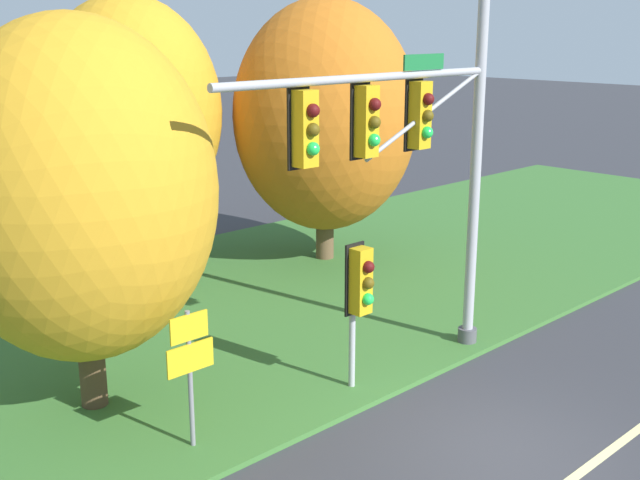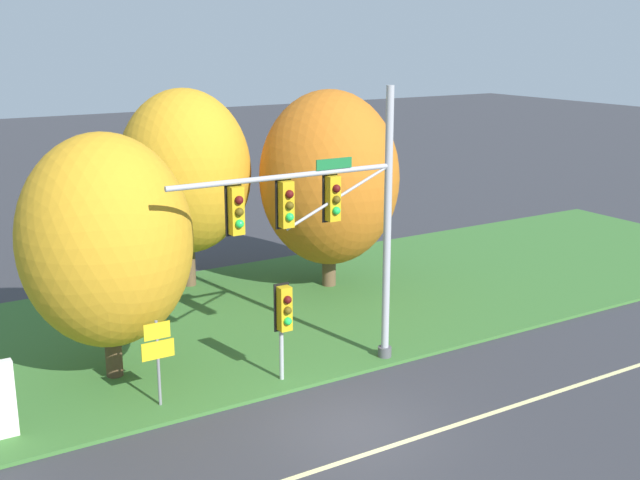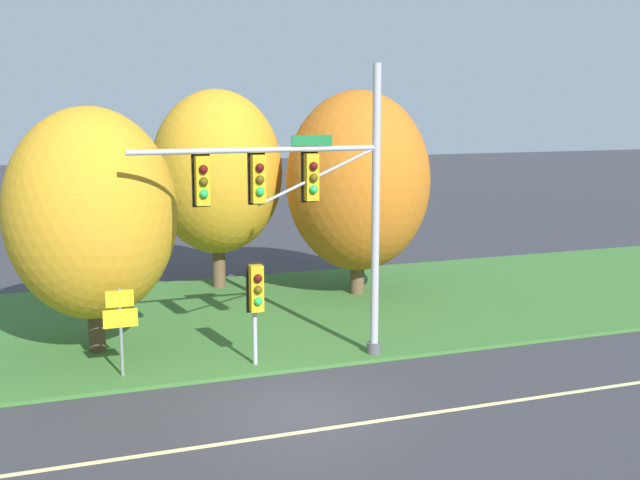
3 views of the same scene
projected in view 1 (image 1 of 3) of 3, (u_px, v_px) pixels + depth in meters
ground_plane at (505, 449)px, 12.97m from camera, size 160.00×160.00×0.00m
lane_stripe at (573, 478)px, 12.14m from camera, size 36.00×0.16×0.01m
grass_verge at (203, 317)px, 18.69m from camera, size 48.00×11.50×0.10m
traffic_signal_mast at (415, 141)px, 14.66m from camera, size 6.74×0.49×7.88m
pedestrian_signal_near_kerb at (360, 288)px, 14.40m from camera, size 0.46×0.55×2.78m
route_sign_post at (190, 359)px, 12.51m from camera, size 0.86×0.08×2.29m
tree_nearest_road at (78, 192)px, 13.29m from camera, size 4.64×4.64×6.78m
tree_left_of_mast at (130, 112)px, 21.11m from camera, size 4.83×4.83×7.35m
tree_behind_signpost at (325, 116)px, 22.25m from camera, size 5.13×5.13×7.31m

